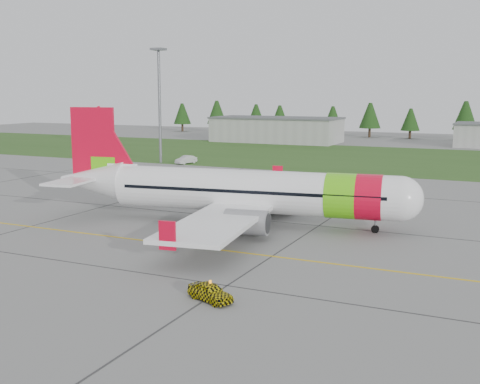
% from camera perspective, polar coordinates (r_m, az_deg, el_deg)
% --- Properties ---
extents(ground, '(320.00, 320.00, 0.00)m').
position_cam_1_polar(ground, '(45.59, -12.66, -7.00)').
color(ground, gray).
rests_on(ground, ground).
extents(aircraft, '(36.88, 34.30, 11.20)m').
position_cam_1_polar(aircraft, '(58.12, 0.40, 0.05)').
color(aircraft, white).
rests_on(aircraft, ground).
extents(follow_me_car, '(1.52, 1.64, 3.29)m').
position_cam_1_polar(follow_me_car, '(37.26, -2.85, -7.87)').
color(follow_me_car, yellow).
rests_on(follow_me_car, ground).
extents(service_van, '(1.82, 1.75, 4.42)m').
position_cam_1_polar(service_van, '(108.30, -5.15, 3.85)').
color(service_van, silver).
rests_on(service_van, ground).
extents(grass_strip, '(320.00, 50.00, 0.03)m').
position_cam_1_polar(grass_strip, '(120.22, 11.89, 3.19)').
color(grass_strip, '#30561E').
rests_on(grass_strip, ground).
extents(taxi_guideline, '(120.00, 0.25, 0.02)m').
position_cam_1_polar(taxi_guideline, '(51.89, -7.26, -4.81)').
color(taxi_guideline, gold).
rests_on(taxi_guideline, ground).
extents(hangar_west, '(32.00, 14.00, 6.00)m').
position_cam_1_polar(hangar_west, '(155.60, 3.47, 5.86)').
color(hangar_west, '#A8A8A3').
rests_on(hangar_west, ground).
extents(floodlight_mast, '(0.50, 0.50, 20.00)m').
position_cam_1_polar(floodlight_mast, '(109.71, -7.63, 7.95)').
color(floodlight_mast, slate).
rests_on(floodlight_mast, ground).
extents(treeline, '(160.00, 8.00, 10.00)m').
position_cam_1_polar(treeline, '(174.73, 16.18, 6.55)').
color(treeline, '#1C3F14').
rests_on(treeline, ground).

